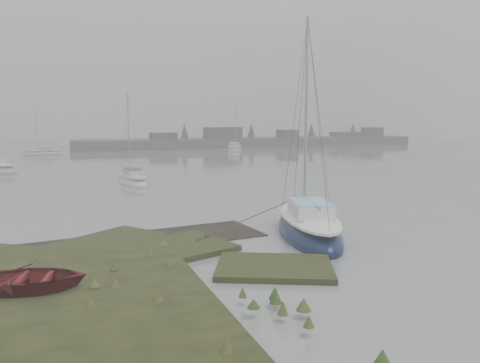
% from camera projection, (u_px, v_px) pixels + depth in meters
% --- Properties ---
extents(ground, '(160.00, 160.00, 0.00)m').
position_uv_depth(ground, '(125.00, 170.00, 42.32)').
color(ground, gray).
rests_on(ground, ground).
extents(far_shoreline, '(60.00, 8.00, 4.15)m').
position_uv_depth(far_shoreline, '(258.00, 141.00, 81.29)').
color(far_shoreline, '#4C4F51').
rests_on(far_shoreline, ground).
extents(sailboat_main, '(3.95, 6.90, 9.26)m').
position_uv_depth(sailboat_main, '(309.00, 229.00, 18.48)').
color(sailboat_main, '#0B1433').
rests_on(sailboat_main, ground).
extents(sailboat_white, '(2.23, 5.15, 7.03)m').
position_uv_depth(sailboat_white, '(133.00, 181.00, 33.52)').
color(sailboat_white, white).
rests_on(sailboat_white, ground).
extents(sailboat_far_b, '(4.47, 6.10, 8.31)m').
position_uv_depth(sailboat_far_b, '(235.00, 149.00, 67.93)').
color(sailboat_far_b, silver).
rests_on(sailboat_far_b, ground).
extents(sailboat_far_c, '(5.03, 2.00, 6.95)m').
position_uv_depth(sailboat_far_c, '(44.00, 153.00, 60.65)').
color(sailboat_far_c, silver).
rests_on(sailboat_far_c, ground).
extents(dinghy, '(3.38, 2.75, 0.61)m').
position_uv_depth(dinghy, '(27.00, 279.00, 11.97)').
color(dinghy, '#5E0F0E').
rests_on(dinghy, marsh_bank).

